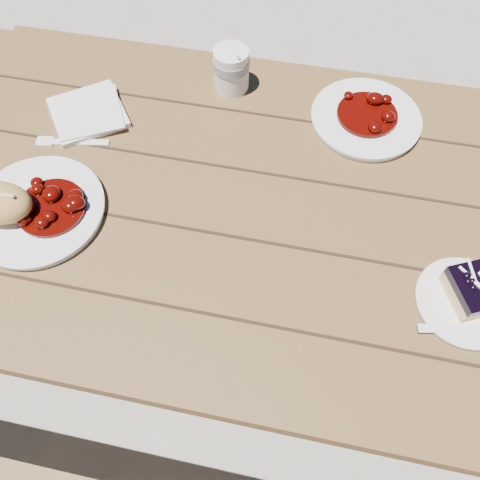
% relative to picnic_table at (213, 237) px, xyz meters
% --- Properties ---
extents(ground, '(60.00, 60.00, 0.00)m').
position_rel_picnic_table_xyz_m(ground, '(0.00, 0.00, -0.59)').
color(ground, '#9F9A90').
rests_on(ground, ground).
extents(picnic_table, '(2.00, 1.55, 0.75)m').
position_rel_picnic_table_xyz_m(picnic_table, '(0.00, 0.00, 0.00)').
color(picnic_table, brown).
rests_on(picnic_table, ground).
extents(main_plate, '(0.25, 0.25, 0.02)m').
position_rel_picnic_table_xyz_m(main_plate, '(-0.32, -0.10, 0.17)').
color(main_plate, white).
rests_on(main_plate, picnic_table).
extents(goulash_stew, '(0.13, 0.13, 0.04)m').
position_rel_picnic_table_xyz_m(goulash_stew, '(-0.29, -0.10, 0.20)').
color(goulash_stew, '#4A0602').
rests_on(goulash_stew, main_plate).
extents(dessert_plate, '(0.17, 0.17, 0.01)m').
position_rel_picnic_table_xyz_m(dessert_plate, '(0.49, -0.13, 0.17)').
color(dessert_plate, white).
rests_on(dessert_plate, picnic_table).
extents(blueberry_cake, '(0.12, 0.12, 0.05)m').
position_rel_picnic_table_xyz_m(blueberry_cake, '(0.50, -0.12, 0.20)').
color(blueberry_cake, '#F2CD84').
rests_on(blueberry_cake, dessert_plate).
extents(fork_dessert, '(0.16, 0.05, 0.00)m').
position_rel_picnic_table_xyz_m(fork_dessert, '(0.47, -0.19, 0.17)').
color(fork_dessert, white).
rests_on(fork_dessert, dessert_plate).
extents(coffee_cup, '(0.08, 0.08, 0.10)m').
position_rel_picnic_table_xyz_m(coffee_cup, '(-0.02, 0.31, 0.21)').
color(coffee_cup, white).
rests_on(coffee_cup, picnic_table).
extents(napkin_stack, '(0.21, 0.21, 0.01)m').
position_rel_picnic_table_xyz_m(napkin_stack, '(-0.31, 0.16, 0.17)').
color(napkin_stack, white).
rests_on(napkin_stack, picnic_table).
extents(fork_table, '(0.16, 0.05, 0.00)m').
position_rel_picnic_table_xyz_m(fork_table, '(-0.30, 0.08, 0.16)').
color(fork_table, white).
rests_on(fork_table, picnic_table).
extents(second_plate, '(0.23, 0.23, 0.02)m').
position_rel_picnic_table_xyz_m(second_plate, '(0.29, 0.27, 0.17)').
color(second_plate, white).
rests_on(second_plate, picnic_table).
extents(second_stew, '(0.13, 0.13, 0.04)m').
position_rel_picnic_table_xyz_m(second_stew, '(0.29, 0.27, 0.20)').
color(second_stew, '#4A0602').
rests_on(second_stew, second_plate).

